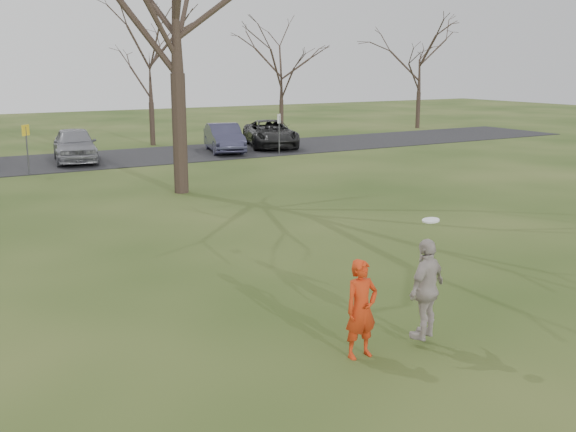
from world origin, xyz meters
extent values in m
plane|color=#1E380F|center=(0.00, 0.00, 0.00)|extent=(120.00, 120.00, 0.00)
cube|color=black|center=(0.00, 25.00, 0.02)|extent=(62.00, 6.50, 0.04)
imported|color=red|center=(-0.75, 0.45, 0.79)|extent=(0.58, 0.39, 1.58)
imported|color=gray|center=(0.55, 24.70, 0.83)|extent=(2.63, 4.91, 1.59)
imported|color=#313149|center=(8.10, 24.43, 0.77)|extent=(2.63, 4.67, 1.46)
imported|color=black|center=(11.21, 25.08, 0.77)|extent=(3.95, 5.76, 1.46)
imported|color=#AFA29D|center=(0.43, 0.29, 0.96)|extent=(1.06, 0.73, 1.67)
cylinder|color=white|center=(0.37, 0.20, 2.13)|extent=(0.27, 0.27, 0.06)
cylinder|color=#47474C|center=(-2.00, 22.00, 1.00)|extent=(0.06, 0.06, 2.00)
cube|color=yellow|center=(-2.00, 22.00, 1.85)|extent=(0.35, 0.35, 0.45)
cylinder|color=#47474C|center=(10.00, 22.00, 1.00)|extent=(0.06, 0.06, 2.00)
cube|color=silver|center=(10.00, 22.00, 1.85)|extent=(0.35, 0.35, 0.45)
camera|label=1|loc=(-6.76, -7.57, 4.52)|focal=42.23mm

